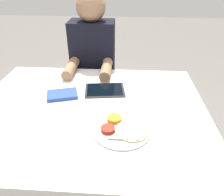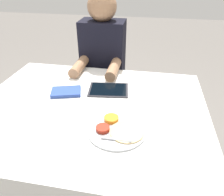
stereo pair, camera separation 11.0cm
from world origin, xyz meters
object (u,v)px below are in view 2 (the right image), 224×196
(tablet_device, at_px, (108,90))
(person_diner, at_px, (103,77))
(red_notebook, at_px, (66,92))
(thali_tray, at_px, (117,129))

(tablet_device, distance_m, person_diner, 0.49)
(red_notebook, distance_m, person_diner, 0.55)
(thali_tray, height_order, person_diner, person_diner)
(thali_tray, xyz_separation_m, tablet_device, (-0.11, 0.35, -0.00))
(tablet_device, bearing_deg, red_notebook, -161.60)
(thali_tray, distance_m, red_notebook, 0.44)
(thali_tray, height_order, red_notebook, thali_tray)
(red_notebook, bearing_deg, person_diner, 79.08)
(thali_tray, distance_m, tablet_device, 0.37)
(red_notebook, bearing_deg, tablet_device, 18.40)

